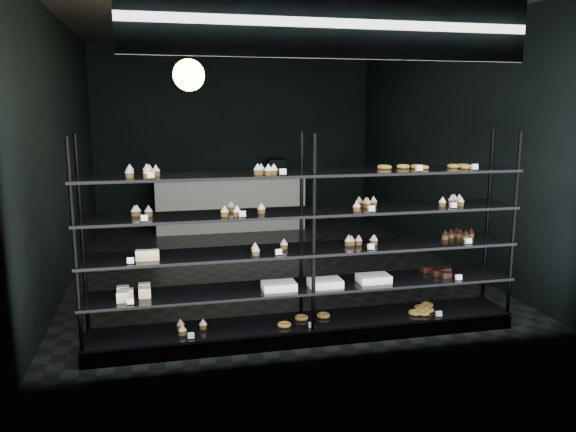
{
  "coord_description": "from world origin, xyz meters",
  "views": [
    {
      "loc": [
        -1.37,
        -7.26,
        2.12
      ],
      "look_at": [
        -0.14,
        -1.9,
        1.06
      ],
      "focal_mm": 35.0,
      "sensor_mm": 36.0,
      "label": 1
    }
  ],
  "objects": [
    {
      "name": "room",
      "position": [
        0.0,
        0.0,
        1.6
      ],
      "size": [
        5.01,
        6.01,
        3.2
      ],
      "color": "black",
      "rests_on": "ground"
    },
    {
      "name": "display_shelf",
      "position": [
        -0.11,
        -2.45,
        0.63
      ],
      "size": [
        4.0,
        0.5,
        1.91
      ],
      "color": "black",
      "rests_on": "room"
    },
    {
      "name": "signage",
      "position": [
        0.0,
        -2.93,
        2.75
      ],
      "size": [
        3.3,
        0.05,
        0.5
      ],
      "color": "#0B1C3A",
      "rests_on": "room"
    },
    {
      "name": "pendant_lamp",
      "position": [
        -1.04,
        -1.36,
        2.45
      ],
      "size": [
        0.32,
        0.32,
        0.89
      ],
      "color": "black",
      "rests_on": "room"
    },
    {
      "name": "service_counter",
      "position": [
        -0.17,
        2.5,
        0.5
      ],
      "size": [
        2.69,
        0.65,
        1.23
      ],
      "color": "silver",
      "rests_on": "room"
    }
  ]
}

